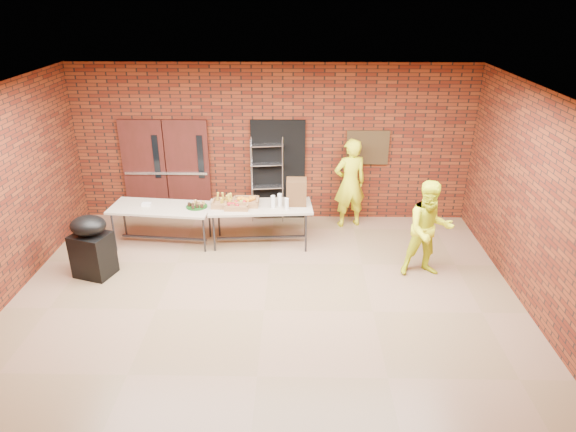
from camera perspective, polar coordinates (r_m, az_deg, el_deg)
The scene contains 19 objects.
room at distance 7.16m, azimuth -2.92°, elevation 0.15°, with size 8.08×7.08×3.28m.
double_doors at distance 10.88m, azimuth -13.32°, elevation 5.01°, with size 1.78×0.12×2.10m.
dark_doorway at distance 10.57m, azimuth -1.10°, elevation 5.09°, with size 1.10×0.06×2.10m, color black.
bronze_plaque at distance 10.50m, azimuth 8.83°, elevation 7.53°, with size 0.85×0.04×0.70m, color #3E2F18.
wire_rack at distance 10.51m, azimuth -2.32°, elevation 4.00°, with size 0.65×0.22×1.77m, color #B5B6BD, non-canonical shape.
table_left at distance 9.83m, azimuth -13.91°, elevation 0.66°, with size 1.94×0.96×0.77m.
table_right at distance 9.57m, azimuth -3.06°, elevation 0.78°, with size 1.96×0.94×0.78m.
basket_bananas at distance 9.56m, azimuth -7.10°, elevation 1.44°, with size 0.44×0.34×0.14m.
basket_oranges at distance 9.58m, azimuth -4.72°, elevation 1.61°, with size 0.47×0.37×0.15m.
basket_apples at distance 9.44m, azimuth -5.71°, elevation 1.19°, with size 0.43×0.33×0.13m.
muffin_tray at distance 9.65m, azimuth -10.12°, elevation 1.25°, with size 0.40×0.40×0.10m.
napkin_box at distance 9.91m, azimuth -15.46°, elevation 1.26°, with size 0.17×0.11×0.06m, color white.
coffee_dispenser at distance 9.52m, azimuth 0.95°, elevation 2.70°, with size 0.37×0.33×0.48m, color brown.
cup_stack_front at distance 9.40m, azimuth -1.68°, elevation 1.59°, with size 0.08×0.08×0.23m, color white.
cup_stack_mid at distance 9.33m, azimuth -0.15°, elevation 1.36°, with size 0.07×0.07×0.22m, color white.
cup_stack_back at distance 9.47m, azimuth -0.93°, elevation 1.79°, with size 0.08×0.08×0.24m, color white.
covered_grill at distance 9.19m, azimuth -20.98°, elevation -3.13°, with size 0.72×0.66×1.09m.
volunteer_woman at distance 10.33m, azimuth 6.89°, elevation 3.63°, with size 0.67×0.44×1.83m, color #EBF71B.
volunteer_man at distance 8.79m, azimuth 15.39°, elevation -1.45°, with size 0.82×0.64×1.68m, color #EBF71B.
Camera 1 is at (0.48, -6.52, 4.52)m, focal length 32.00 mm.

